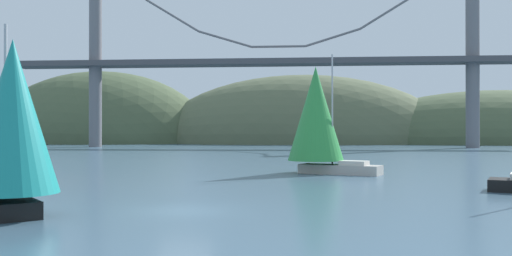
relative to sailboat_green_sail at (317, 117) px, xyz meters
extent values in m
plane|color=#426075|center=(-6.56, -22.66, -4.81)|extent=(360.00, 360.00, 0.00)
ellipsoid|color=#4C5B3D|center=(53.44, 112.34, -4.81)|extent=(89.78, 44.00, 30.01)
ellipsoid|color=#4C5B3D|center=(-61.56, 112.34, -4.81)|extent=(67.47, 44.00, 42.60)
ellipsoid|color=#5B6647|center=(-1.56, 112.34, -4.81)|extent=(85.88, 44.00, 39.44)
cylinder|color=slate|center=(-47.64, 72.34, 16.93)|extent=(2.80, 2.80, 43.48)
cylinder|color=slate|center=(34.52, 72.34, 16.93)|extent=(2.80, 2.80, 43.48)
cube|color=#47474C|center=(-6.56, 72.34, 13.71)|extent=(118.16, 6.00, 1.20)
cylinder|color=slate|center=(-30.04, 72.34, 24.33)|extent=(12.00, 0.50, 7.60)
cylinder|color=slate|center=(-18.30, 72.34, 18.95)|extent=(11.88, 0.50, 4.06)
cylinder|color=slate|center=(-6.56, 72.34, 17.16)|extent=(11.74, 0.50, 0.50)
cylinder|color=slate|center=(5.18, 72.34, 18.95)|extent=(11.88, 0.50, 4.06)
cylinder|color=slate|center=(16.91, 72.34, 24.33)|extent=(12.00, 0.50, 7.60)
cube|color=#B7B2A8|center=(1.87, -0.79, -4.42)|extent=(7.08, 4.59, 0.79)
cube|color=beige|center=(2.99, -1.27, -3.85)|extent=(2.63, 2.33, 0.36)
cylinder|color=#B2B2B7|center=(1.24, -0.53, 0.62)|extent=(0.14, 0.14, 9.30)
cone|color=green|center=(-0.14, 0.06, 0.30)|extent=(6.27, 6.27, 8.05)
cube|color=black|center=(-14.62, -23.77, -4.45)|extent=(5.73, 6.29, 0.74)
cylinder|color=#B2B2B7|center=(-14.19, -24.28, -0.29)|extent=(0.14, 0.14, 7.57)
cone|color=teal|center=(-13.24, -25.39, -0.56)|extent=(5.33, 5.33, 6.42)
camera|label=1|loc=(-1.21, -47.27, -1.17)|focal=38.61mm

